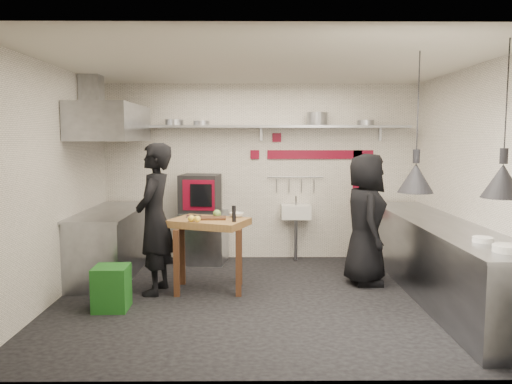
{
  "coord_description": "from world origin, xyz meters",
  "views": [
    {
      "loc": [
        -0.15,
        -5.91,
        1.93
      ],
      "look_at": [
        -0.1,
        0.3,
        1.27
      ],
      "focal_mm": 35.0,
      "sensor_mm": 36.0,
      "label": 1
    }
  ],
  "objects_px": {
    "oven_stand": "(204,237)",
    "green_bin": "(112,288)",
    "prep_table": "(209,255)",
    "chef_left": "(155,219)",
    "chef_right": "(366,219)",
    "combi_oven": "(200,193)"
  },
  "relations": [
    {
      "from": "prep_table",
      "to": "green_bin",
      "type": "bearing_deg",
      "value": -123.45
    },
    {
      "from": "prep_table",
      "to": "chef_left",
      "type": "distance_m",
      "value": 0.83
    },
    {
      "from": "chef_right",
      "to": "combi_oven",
      "type": "bearing_deg",
      "value": 65.11
    },
    {
      "from": "green_bin",
      "to": "chef_right",
      "type": "distance_m",
      "value": 3.32
    },
    {
      "from": "prep_table",
      "to": "oven_stand",
      "type": "bearing_deg",
      "value": 119.83
    },
    {
      "from": "chef_right",
      "to": "chef_left",
      "type": "bearing_deg",
      "value": 100.12
    },
    {
      "from": "combi_oven",
      "to": "oven_stand",
      "type": "bearing_deg",
      "value": 14.82
    },
    {
      "from": "oven_stand",
      "to": "green_bin",
      "type": "height_order",
      "value": "oven_stand"
    },
    {
      "from": "oven_stand",
      "to": "prep_table",
      "type": "relative_size",
      "value": 0.87
    },
    {
      "from": "oven_stand",
      "to": "prep_table",
      "type": "xyz_separation_m",
      "value": [
        0.21,
        -1.47,
        0.06
      ]
    },
    {
      "from": "green_bin",
      "to": "chef_right",
      "type": "xyz_separation_m",
      "value": [
        3.1,
        1.01,
        0.62
      ]
    },
    {
      "from": "combi_oven",
      "to": "chef_left",
      "type": "height_order",
      "value": "chef_left"
    },
    {
      "from": "chef_left",
      "to": "chef_right",
      "type": "height_order",
      "value": "chef_left"
    },
    {
      "from": "green_bin",
      "to": "combi_oven",
      "type": "bearing_deg",
      "value": 70.14
    },
    {
      "from": "oven_stand",
      "to": "combi_oven",
      "type": "height_order",
      "value": "combi_oven"
    },
    {
      "from": "combi_oven",
      "to": "green_bin",
      "type": "bearing_deg",
      "value": -102.99
    },
    {
      "from": "combi_oven",
      "to": "chef_right",
      "type": "bearing_deg",
      "value": -20.03
    },
    {
      "from": "green_bin",
      "to": "chef_left",
      "type": "bearing_deg",
      "value": 58.56
    },
    {
      "from": "chef_left",
      "to": "chef_right",
      "type": "distance_m",
      "value": 2.75
    },
    {
      "from": "oven_stand",
      "to": "green_bin",
      "type": "bearing_deg",
      "value": -104.09
    },
    {
      "from": "combi_oven",
      "to": "prep_table",
      "type": "xyz_separation_m",
      "value": [
        0.26,
        -1.46,
        -0.63
      ]
    },
    {
      "from": "oven_stand",
      "to": "chef_right",
      "type": "bearing_deg",
      "value": -20.69
    }
  ]
}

